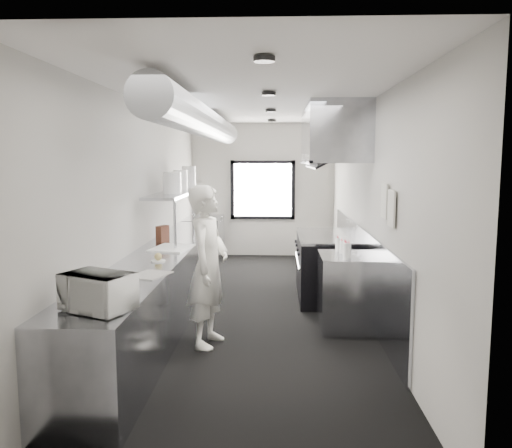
# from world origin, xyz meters

# --- Properties ---
(floor) EXTENTS (3.00, 8.00, 0.01)m
(floor) POSITION_xyz_m (0.00, 0.00, 0.00)
(floor) COLOR black
(floor) RESTS_ON ground
(ceiling) EXTENTS (3.00, 8.00, 0.01)m
(ceiling) POSITION_xyz_m (0.00, 0.00, 2.80)
(ceiling) COLOR silver
(ceiling) RESTS_ON wall_back
(wall_back) EXTENTS (3.00, 0.02, 2.80)m
(wall_back) POSITION_xyz_m (0.00, 4.00, 1.40)
(wall_back) COLOR #B0ADA7
(wall_back) RESTS_ON floor
(wall_front) EXTENTS (3.00, 0.02, 2.80)m
(wall_front) POSITION_xyz_m (0.00, -4.00, 1.40)
(wall_front) COLOR #B0ADA7
(wall_front) RESTS_ON floor
(wall_left) EXTENTS (0.02, 8.00, 2.80)m
(wall_left) POSITION_xyz_m (-1.50, 0.00, 1.40)
(wall_left) COLOR #B0ADA7
(wall_left) RESTS_ON floor
(wall_right) EXTENTS (0.02, 8.00, 2.80)m
(wall_right) POSITION_xyz_m (1.50, 0.00, 1.40)
(wall_right) COLOR #B0ADA7
(wall_right) RESTS_ON floor
(wall_cladding) EXTENTS (0.03, 5.50, 1.10)m
(wall_cladding) POSITION_xyz_m (1.48, 0.30, 0.55)
(wall_cladding) COLOR #979CA5
(wall_cladding) RESTS_ON wall_right
(hvac_duct) EXTENTS (0.40, 6.40, 0.40)m
(hvac_duct) POSITION_xyz_m (-0.70, 0.40, 2.55)
(hvac_duct) COLOR gray
(hvac_duct) RESTS_ON ceiling
(service_window) EXTENTS (1.36, 0.05, 1.25)m
(service_window) POSITION_xyz_m (0.00, 3.96, 1.40)
(service_window) COLOR white
(service_window) RESTS_ON wall_back
(exhaust_hood) EXTENTS (0.81, 2.20, 0.88)m
(exhaust_hood) POSITION_xyz_m (1.10, 0.70, 2.39)
(exhaust_hood) COLOR #979CA5
(exhaust_hood) RESTS_ON ceiling
(prep_counter) EXTENTS (0.70, 6.00, 0.90)m
(prep_counter) POSITION_xyz_m (-1.15, -0.50, 0.45)
(prep_counter) COLOR #979CA5
(prep_counter) RESTS_ON floor
(pass_shelf) EXTENTS (0.45, 3.00, 0.68)m
(pass_shelf) POSITION_xyz_m (-1.19, 1.00, 1.54)
(pass_shelf) COLOR #979CA5
(pass_shelf) RESTS_ON prep_counter
(range) EXTENTS (0.88, 1.60, 0.94)m
(range) POSITION_xyz_m (1.04, 0.70, 0.47)
(range) COLOR black
(range) RESTS_ON floor
(bottle_station) EXTENTS (0.65, 0.80, 0.90)m
(bottle_station) POSITION_xyz_m (1.15, -0.70, 0.45)
(bottle_station) COLOR #979CA5
(bottle_station) RESTS_ON floor
(far_work_table) EXTENTS (0.70, 1.20, 0.90)m
(far_work_table) POSITION_xyz_m (-1.15, 3.20, 0.45)
(far_work_table) COLOR #979CA5
(far_work_table) RESTS_ON floor
(notice_sheet_a) EXTENTS (0.02, 0.28, 0.38)m
(notice_sheet_a) POSITION_xyz_m (1.47, -1.20, 1.60)
(notice_sheet_a) COLOR beige
(notice_sheet_a) RESTS_ON wall_right
(notice_sheet_b) EXTENTS (0.02, 0.28, 0.38)m
(notice_sheet_b) POSITION_xyz_m (1.47, -1.55, 1.55)
(notice_sheet_b) COLOR beige
(notice_sheet_b) RESTS_ON wall_right
(line_cook) EXTENTS (0.55, 0.72, 1.77)m
(line_cook) POSITION_xyz_m (-0.45, -1.33, 0.89)
(line_cook) COLOR white
(line_cook) RESTS_ON floor
(microwave) EXTENTS (0.59, 0.53, 0.29)m
(microwave) POSITION_xyz_m (-1.07, -3.05, 1.04)
(microwave) COLOR white
(microwave) RESTS_ON prep_counter
(deli_tub_a) EXTENTS (0.15, 0.15, 0.10)m
(deli_tub_a) POSITION_xyz_m (-1.30, -2.67, 0.95)
(deli_tub_a) COLOR #9FAB9E
(deli_tub_a) RESTS_ON prep_counter
(deli_tub_b) EXTENTS (0.19, 0.19, 0.11)m
(deli_tub_b) POSITION_xyz_m (-1.27, -2.33, 0.95)
(deli_tub_b) COLOR #9FAB9E
(deli_tub_b) RESTS_ON prep_counter
(newspaper) EXTENTS (0.43, 0.48, 0.01)m
(newspaper) POSITION_xyz_m (-0.97, -1.85, 0.90)
(newspaper) COLOR white
(newspaper) RESTS_ON prep_counter
(small_plate) EXTENTS (0.19, 0.19, 0.01)m
(small_plate) POSITION_xyz_m (-1.04, -1.18, 0.91)
(small_plate) COLOR white
(small_plate) RESTS_ON prep_counter
(pastry) EXTENTS (0.09, 0.09, 0.09)m
(pastry) POSITION_xyz_m (-1.04, -1.18, 0.96)
(pastry) COLOR tan
(pastry) RESTS_ON small_plate
(cutting_board) EXTENTS (0.55, 0.67, 0.02)m
(cutting_board) POSITION_xyz_m (-1.06, -0.34, 0.91)
(cutting_board) COLOR white
(cutting_board) RESTS_ON prep_counter
(knife_block) EXTENTS (0.16, 0.23, 0.22)m
(knife_block) POSITION_xyz_m (-1.30, 0.23, 1.01)
(knife_block) COLOR #5A2F1F
(knife_block) RESTS_ON prep_counter
(plate_stack_a) EXTENTS (0.34, 0.34, 0.30)m
(plate_stack_a) POSITION_xyz_m (-1.18, 0.34, 1.72)
(plate_stack_a) COLOR white
(plate_stack_a) RESTS_ON pass_shelf
(plate_stack_b) EXTENTS (0.28, 0.28, 0.28)m
(plate_stack_b) POSITION_xyz_m (-1.22, 0.78, 1.71)
(plate_stack_b) COLOR white
(plate_stack_b) RESTS_ON pass_shelf
(plate_stack_c) EXTENTS (0.22, 0.22, 0.31)m
(plate_stack_c) POSITION_xyz_m (-1.22, 1.18, 1.73)
(plate_stack_c) COLOR white
(plate_stack_c) RESTS_ON pass_shelf
(plate_stack_d) EXTENTS (0.28, 0.28, 0.36)m
(plate_stack_d) POSITION_xyz_m (-1.20, 1.84, 1.75)
(plate_stack_d) COLOR white
(plate_stack_d) RESTS_ON pass_shelf
(squeeze_bottle_a) EXTENTS (0.08, 0.08, 0.19)m
(squeeze_bottle_a) POSITION_xyz_m (1.09, -0.97, 1.00)
(squeeze_bottle_a) COLOR white
(squeeze_bottle_a) RESTS_ON bottle_station
(squeeze_bottle_b) EXTENTS (0.07, 0.07, 0.18)m
(squeeze_bottle_b) POSITION_xyz_m (1.14, -0.87, 0.99)
(squeeze_bottle_b) COLOR white
(squeeze_bottle_b) RESTS_ON bottle_station
(squeeze_bottle_c) EXTENTS (0.06, 0.06, 0.16)m
(squeeze_bottle_c) POSITION_xyz_m (1.12, -0.71, 0.98)
(squeeze_bottle_c) COLOR white
(squeeze_bottle_c) RESTS_ON bottle_station
(squeeze_bottle_d) EXTENTS (0.06, 0.06, 0.16)m
(squeeze_bottle_d) POSITION_xyz_m (1.09, -0.59, 0.98)
(squeeze_bottle_d) COLOR white
(squeeze_bottle_d) RESTS_ON bottle_station
(squeeze_bottle_e) EXTENTS (0.07, 0.07, 0.17)m
(squeeze_bottle_e) POSITION_xyz_m (1.06, -0.44, 0.99)
(squeeze_bottle_e) COLOR white
(squeeze_bottle_e) RESTS_ON bottle_station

